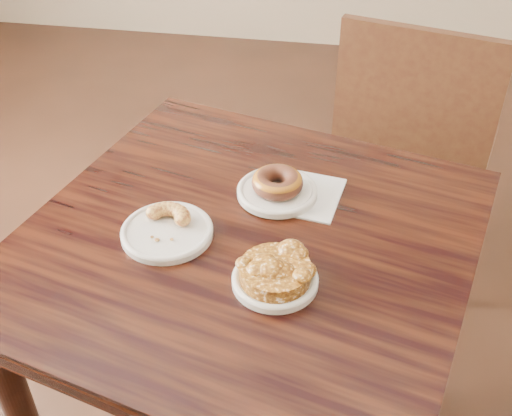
% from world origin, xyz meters
% --- Properties ---
extents(cafe_table, '(0.99, 0.99, 0.75)m').
position_xyz_m(cafe_table, '(-0.27, -0.11, 0.38)').
color(cafe_table, black).
rests_on(cafe_table, floor).
extents(chair_far, '(0.58, 0.58, 0.90)m').
position_xyz_m(chair_far, '(0.11, 0.76, 0.45)').
color(chair_far, black).
rests_on(chair_far, floor).
extents(napkin, '(0.17, 0.17, 0.00)m').
position_xyz_m(napkin, '(-0.19, 0.03, 0.75)').
color(napkin, white).
rests_on(napkin, cafe_table).
extents(plate_donut, '(0.16, 0.16, 0.01)m').
position_xyz_m(plate_donut, '(-0.23, 0.02, 0.76)').
color(plate_donut, white).
rests_on(plate_donut, napkin).
extents(plate_cruller, '(0.17, 0.17, 0.01)m').
position_xyz_m(plate_cruller, '(-0.42, -0.13, 0.76)').
color(plate_cruller, silver).
rests_on(plate_cruller, cafe_table).
extents(plate_fritter, '(0.15, 0.15, 0.01)m').
position_xyz_m(plate_fritter, '(-0.20, -0.23, 0.76)').
color(plate_fritter, white).
rests_on(plate_fritter, cafe_table).
extents(glazed_donut, '(0.10, 0.10, 0.04)m').
position_xyz_m(glazed_donut, '(-0.23, 0.02, 0.78)').
color(glazed_donut, '#985916').
rests_on(glazed_donut, plate_donut).
extents(apple_fritter, '(0.17, 0.17, 0.04)m').
position_xyz_m(apple_fritter, '(-0.20, -0.23, 0.78)').
color(apple_fritter, '#452307').
rests_on(apple_fritter, plate_fritter).
extents(cruller_fragment, '(0.10, 0.10, 0.03)m').
position_xyz_m(cruller_fragment, '(-0.42, -0.13, 0.78)').
color(cruller_fragment, brown).
rests_on(cruller_fragment, plate_cruller).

